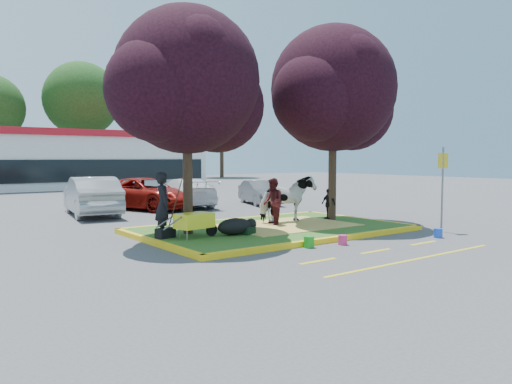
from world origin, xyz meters
TOP-DOWN VIEW (x-y plane):
  - ground at (0.00, 0.00)m, footprint 90.00×90.00m
  - median_island at (0.00, 0.00)m, footprint 8.00×5.00m
  - curb_near at (0.00, -2.58)m, footprint 8.30×0.16m
  - curb_far at (0.00, 2.58)m, footprint 8.30×0.16m
  - curb_left at (-4.08, 0.00)m, footprint 0.16×5.30m
  - curb_right at (4.08, 0.00)m, footprint 0.16×5.30m
  - straw_bedding at (0.60, 0.00)m, footprint 4.20×3.00m
  - tree_purple_left at (-2.78, 0.38)m, footprint 5.06×4.20m
  - tree_purple_right at (2.92, 0.18)m, footprint 5.30×4.40m
  - fire_lane_stripe_a at (-2.00, -4.20)m, footprint 1.10×0.12m
  - fire_lane_stripe_b at (0.00, -4.20)m, footprint 1.10×0.12m
  - fire_lane_stripe_c at (2.00, -4.20)m, footprint 1.10×0.12m
  - fire_lane_long at (0.00, -5.40)m, footprint 6.00×0.10m
  - retail_building at (2.00, 27.98)m, footprint 20.40×8.40m
  - treeline at (1.23, 37.61)m, footprint 46.58×7.80m
  - cow at (1.05, 0.48)m, footprint 2.00×1.13m
  - calf at (-1.86, -0.63)m, footprint 1.25×0.94m
  - handler at (-3.70, 0.18)m, footprint 0.60×0.75m
  - visitor_a at (0.28, 0.29)m, footprint 0.85×0.93m
  - visitor_b at (2.83, 0.30)m, footprint 0.27×0.65m
  - wheelbarrow at (-3.06, -0.44)m, footprint 1.82×0.78m
  - gear_bag_dark at (-3.70, 0.07)m, footprint 0.59×0.42m
  - gear_bag_green at (-1.50, -0.79)m, footprint 0.46×0.36m
  - sign_post at (4.30, -3.26)m, footprint 0.37×0.13m
  - bucket_green at (-0.99, -2.80)m, footprint 0.30×0.30m
  - bucket_pink at (0.03, -3.04)m, footprint 0.26×0.26m
  - bucket_blue at (3.17, -3.88)m, footprint 0.31×0.31m
  - car_silver at (-3.10, 7.86)m, footprint 2.40×4.99m
  - car_red at (-0.33, 8.84)m, footprint 4.19×5.66m
  - car_white at (1.62, 8.75)m, footprint 2.50×4.91m
  - car_grey at (5.30, 7.58)m, footprint 2.32×3.84m

SIDE VIEW (x-z plane):
  - ground at x=0.00m, z-range 0.00..0.00m
  - fire_lane_stripe_a at x=-2.00m, z-range 0.00..0.01m
  - fire_lane_stripe_b at x=0.00m, z-range 0.00..0.01m
  - fire_lane_stripe_c at x=2.00m, z-range 0.00..0.01m
  - fire_lane_long at x=0.00m, z-range 0.00..0.01m
  - median_island at x=0.00m, z-range 0.00..0.15m
  - curb_near at x=0.00m, z-range 0.00..0.15m
  - curb_far at x=0.00m, z-range 0.00..0.15m
  - curb_left at x=-4.08m, z-range 0.00..0.15m
  - curb_right at x=4.08m, z-range 0.00..0.15m
  - bucket_pink at x=0.03m, z-range 0.00..0.27m
  - bucket_blue at x=3.17m, z-range 0.00..0.27m
  - bucket_green at x=-0.99m, z-range 0.00..0.30m
  - straw_bedding at x=0.60m, z-range 0.15..0.16m
  - gear_bag_green at x=-1.50m, z-range 0.15..0.37m
  - gear_bag_dark at x=-3.70m, z-range 0.15..0.42m
  - calf at x=-1.86m, z-range 0.15..0.63m
  - car_grey at x=5.30m, z-range 0.00..1.20m
  - wheelbarrow at x=-3.06m, z-range 0.28..0.96m
  - car_white at x=1.62m, z-range 0.00..1.37m
  - visitor_b at x=2.83m, z-range 0.15..1.26m
  - car_red at x=-0.33m, z-range 0.00..1.43m
  - car_silver at x=-3.10m, z-range 0.00..1.58m
  - visitor_a at x=0.28m, z-range 0.15..1.69m
  - cow at x=1.05m, z-range 0.15..1.75m
  - handler at x=-3.70m, z-range 0.15..1.96m
  - sign_post at x=4.30m, z-range 0.33..3.02m
  - retail_building at x=2.00m, z-range 0.05..4.45m
  - tree_purple_left at x=-2.78m, z-range 1.10..7.61m
  - tree_purple_right at x=2.92m, z-range 1.15..7.97m
  - treeline at x=1.23m, z-range 0.42..15.05m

